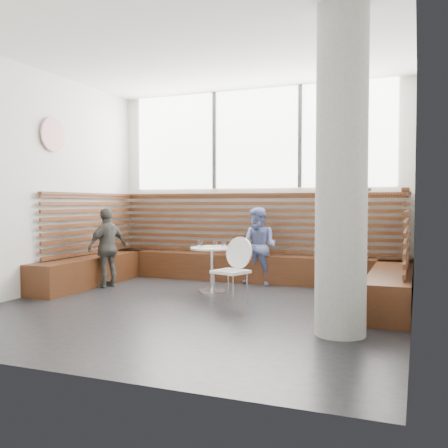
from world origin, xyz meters
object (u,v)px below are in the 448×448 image
at_px(child_back, 259,246).
at_px(child_left, 108,247).
at_px(concrete_column, 342,172).
at_px(cafe_chair, 232,265).
at_px(cafe_table, 212,260).
at_px(adult_man, 347,237).

relative_size(child_back, child_left, 1.00).
xyz_separation_m(concrete_column, child_left, (-3.76, 1.55, -0.99)).
bearing_deg(cafe_chair, child_left, -173.01).
bearing_deg(cafe_table, child_left, -173.83).
xyz_separation_m(cafe_table, cafe_chair, (0.57, -0.67, 0.03)).
bearing_deg(cafe_table, cafe_chair, -49.94).
height_order(adult_man, child_left, adult_man).
distance_m(cafe_table, adult_man, 1.94).
xyz_separation_m(cafe_table, child_back, (0.47, 0.82, 0.15)).
bearing_deg(child_left, concrete_column, 83.47).
height_order(child_back, child_left, child_back).
height_order(concrete_column, cafe_chair, concrete_column).
height_order(concrete_column, cafe_table, concrete_column).
bearing_deg(concrete_column, child_left, 157.63).
xyz_separation_m(cafe_chair, adult_man, (1.33, 0.82, 0.35)).
bearing_deg(cafe_chair, adult_man, 51.12).
bearing_deg(child_left, cafe_chair, 93.41).
bearing_deg(cafe_table, child_back, 60.45).
distance_m(cafe_chair, adult_man, 1.61).
xyz_separation_m(child_back, child_left, (-2.14, -1.00, -0.00)).
xyz_separation_m(adult_man, child_back, (-1.44, 0.67, -0.23)).
height_order(cafe_table, cafe_chair, cafe_chair).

